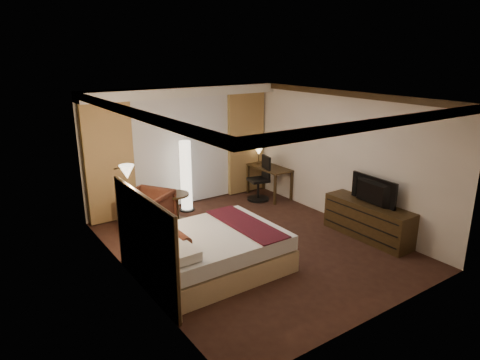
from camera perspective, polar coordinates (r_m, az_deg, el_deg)
floor at (r=8.00m, az=1.65°, el=-8.59°), size 4.50×5.50×0.01m
ceiling at (r=7.26m, az=1.83°, el=11.01°), size 4.50×5.50×0.01m
back_wall at (r=9.80m, az=-7.87°, el=4.41°), size 4.50×0.02×2.70m
left_wall at (r=6.50m, az=-14.46°, el=-2.44°), size 0.02×5.50×2.70m
right_wall at (r=9.00m, az=13.37°, el=2.98°), size 0.02×5.50×2.70m
crown_molding at (r=7.27m, az=1.83°, el=10.54°), size 4.50×5.50×0.12m
soffit at (r=9.39m, az=-7.47°, el=11.61°), size 4.50×0.50×0.20m
curtain_sheer at (r=9.75m, az=-7.63°, el=3.76°), size 2.48×0.04×2.45m
curtain_left_drape at (r=9.08m, az=-17.03°, el=2.16°), size 1.00×0.14×2.45m
curtain_right_drape at (r=10.56m, az=0.76°, el=4.92°), size 1.00×0.14×2.45m
wall_sconce at (r=6.92m, az=-14.85°, el=1.05°), size 0.24×0.24×0.24m
bed at (r=7.05m, az=-3.72°, el=-9.41°), size 2.22×1.73×0.65m
headboard at (r=6.42m, az=-12.46°, el=-8.34°), size 0.12×2.03×1.50m
armchair at (r=8.71m, az=-12.25°, el=-3.71°), size 1.12×1.14×0.87m
side_table at (r=9.04m, az=-8.50°, el=-3.62°), size 0.55×0.55×0.61m
floor_lamp at (r=9.46m, az=-7.22°, el=0.53°), size 0.34×0.34×1.60m
desk at (r=10.43m, az=3.91°, el=-0.24°), size 0.55×1.17×0.75m
desk_lamp at (r=10.62m, az=2.51°, el=3.14°), size 0.18×0.18×0.34m
office_chair at (r=10.13m, az=2.46°, el=0.22°), size 0.62×0.62×1.07m
dresser at (r=8.51m, az=16.69°, el=-5.18°), size 0.50×1.79×0.69m
television at (r=8.28m, az=16.93°, el=-1.08°), size 0.65×1.07×0.14m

